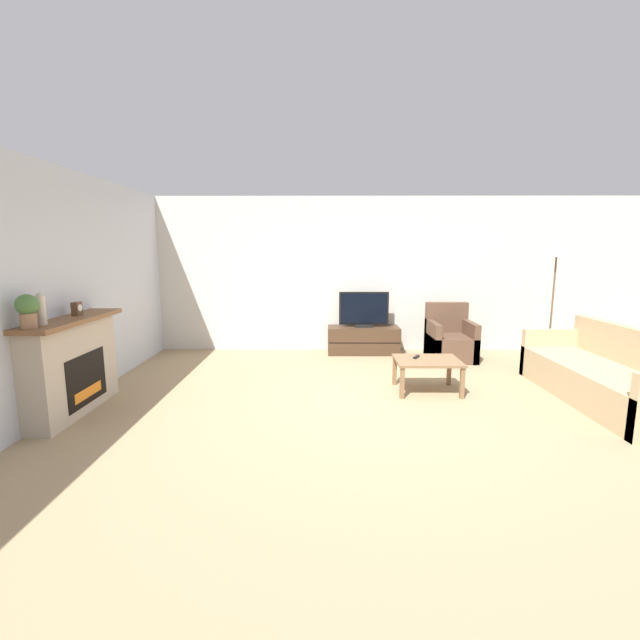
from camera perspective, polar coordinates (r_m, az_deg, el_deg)
ground_plane at (r=5.08m, az=6.37°, el=-11.29°), size 24.00×24.00×0.00m
wall_back at (r=7.63m, az=4.30°, el=6.04°), size 12.00×0.06×2.70m
wall_left at (r=5.57m, az=-31.30°, el=3.50°), size 0.06×12.00×2.70m
fireplace at (r=5.42m, az=-30.12°, el=-5.18°), size 0.41×1.50×1.07m
mantel_vase_left at (r=4.93m, az=-33.20°, el=1.17°), size 0.09×0.09×0.32m
mantel_clock at (r=5.44m, az=-29.68°, el=1.30°), size 0.08×0.11×0.15m
potted_plant at (r=4.77m, az=-34.45°, el=1.20°), size 0.20×0.20×0.32m
tv_stand at (r=7.49m, az=5.79°, el=-2.67°), size 1.23×0.48×0.47m
tv at (r=7.40m, az=5.86°, el=1.26°), size 0.85×0.18×0.61m
armchair at (r=7.38m, az=16.94°, el=-2.72°), size 0.70×0.76×0.91m
coffee_table at (r=5.60m, az=14.11°, el=-5.69°), size 0.81×0.62×0.42m
remote at (r=5.64m, az=12.73°, el=-4.82°), size 0.11×0.15×0.02m
couch at (r=6.12m, az=33.98°, el=-6.46°), size 0.90×2.31×0.87m
floor_lamp at (r=7.28m, az=28.99°, el=7.31°), size 0.35×0.35×1.91m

